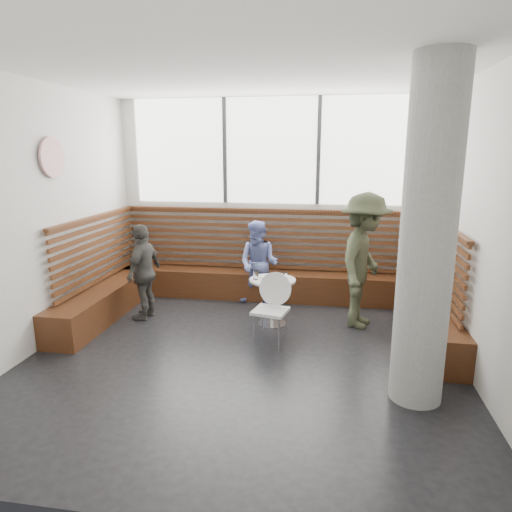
% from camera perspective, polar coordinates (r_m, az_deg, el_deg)
% --- Properties ---
extents(room, '(5.00, 5.00, 3.20)m').
position_cam_1_polar(room, '(5.04, -1.84, 4.15)').
color(room, silver).
rests_on(room, ground).
extents(booth, '(5.00, 2.50, 1.44)m').
position_cam_1_polar(booth, '(7.01, 1.02, -3.32)').
color(booth, '#402110').
rests_on(booth, ground).
extents(concrete_column, '(0.50, 0.50, 3.20)m').
position_cam_1_polar(concrete_column, '(4.44, 20.67, 2.09)').
color(concrete_column, gray).
rests_on(concrete_column, ground).
extents(wall_art, '(0.03, 0.50, 0.50)m').
position_cam_1_polar(wall_art, '(6.30, -24.13, 11.20)').
color(wall_art, white).
rests_on(wall_art, room).
extents(cafe_table, '(0.64, 0.64, 0.66)m').
position_cam_1_polar(cafe_table, '(6.32, 2.07, -4.54)').
color(cafe_table, silver).
rests_on(cafe_table, ground).
extents(cafe_chair, '(0.42, 0.41, 0.88)m').
position_cam_1_polar(cafe_chair, '(5.75, 1.91, -5.86)').
color(cafe_chair, white).
rests_on(cafe_chair, ground).
extents(adult_man, '(1.01, 1.34, 1.85)m').
position_cam_1_polar(adult_man, '(6.34, 13.31, -0.60)').
color(adult_man, '#3A402B').
rests_on(adult_man, ground).
extents(child_back, '(0.76, 0.66, 1.34)m').
position_cam_1_polar(child_back, '(7.08, 0.35, -0.97)').
color(child_back, '#7482CA').
rests_on(child_back, ground).
extents(child_left, '(0.44, 0.84, 1.38)m').
position_cam_1_polar(child_left, '(6.72, -13.84, -1.93)').
color(child_left, '#4B4944').
rests_on(child_left, ground).
extents(plate_near, '(0.18, 0.18, 0.01)m').
position_cam_1_polar(plate_near, '(6.37, 1.29, -2.59)').
color(plate_near, white).
rests_on(plate_near, cafe_table).
extents(plate_far, '(0.20, 0.20, 0.01)m').
position_cam_1_polar(plate_far, '(6.37, 3.20, -2.61)').
color(plate_far, white).
rests_on(plate_far, cafe_table).
extents(glass_left, '(0.07, 0.07, 0.12)m').
position_cam_1_polar(glass_left, '(6.25, -0.03, -2.40)').
color(glass_left, white).
rests_on(glass_left, cafe_table).
extents(glass_mid, '(0.06, 0.06, 0.10)m').
position_cam_1_polar(glass_mid, '(6.17, 2.00, -2.71)').
color(glass_mid, white).
rests_on(glass_mid, cafe_table).
extents(glass_right, '(0.07, 0.07, 0.11)m').
position_cam_1_polar(glass_right, '(6.21, 3.58, -2.56)').
color(glass_right, white).
rests_on(glass_right, cafe_table).
extents(menu_card, '(0.19, 0.14, 0.00)m').
position_cam_1_polar(menu_card, '(6.08, 2.53, -3.42)').
color(menu_card, '#A5C64C').
rests_on(menu_card, cafe_table).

